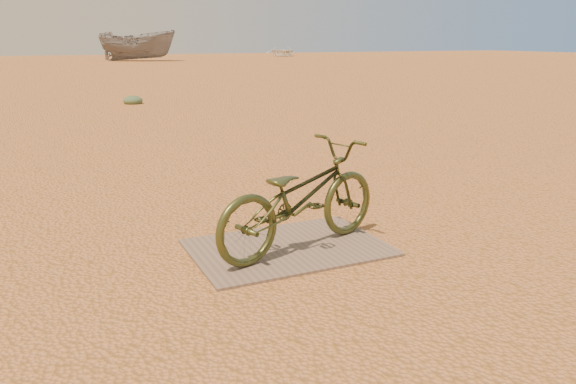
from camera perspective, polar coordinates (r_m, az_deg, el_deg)
name	(u,v)px	position (r m, az deg, el deg)	size (l,w,h in m)	color
ground	(281,282)	(4.07, -0.70, -9.12)	(120.00, 120.00, 0.00)	#C07645
plywood_board	(288,248)	(4.66, 0.00, -5.67)	(1.57, 1.08, 0.02)	#715E4E
bicycle	(300,197)	(4.49, 1.26, -0.53)	(0.58, 1.66, 0.87)	#3D451F
boat_mid_right	(137,46)	(45.49, -15.05, 14.18)	(2.23, 5.93, 2.29)	slate
boat_far_right	(282,51)	(56.21, -0.61, 14.10)	(3.15, 4.41, 0.91)	white
kale_b	(133,104)	(15.67, -15.46, 8.64)	(0.51, 0.51, 0.28)	#536747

